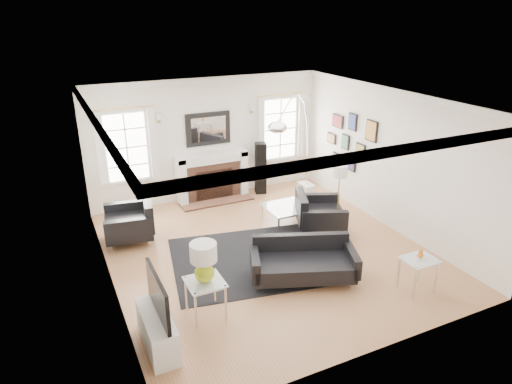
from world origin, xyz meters
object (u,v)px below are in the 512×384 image
armchair_right (317,215)px  arc_floor_lamp (294,147)px  fireplace (212,177)px  coffee_table (286,208)px  armchair_left (132,223)px  gourd_lamp (204,260)px  sofa (303,262)px

armchair_right → arc_floor_lamp: bearing=82.8°
fireplace → coffee_table: bearing=-64.5°
fireplace → armchair_right: size_ratio=1.34×
coffee_table → arc_floor_lamp: size_ratio=0.32×
armchair_right → coffee_table: bearing=120.4°
armchair_right → armchair_left: bearing=160.1°
armchair_left → coffee_table: bearing=-11.5°
coffee_table → armchair_left: bearing=168.5°
armchair_right → gourd_lamp: 3.37m
sofa → armchair_left: (-2.27, 2.58, 0.07)m
fireplace → arc_floor_lamp: 2.10m
fireplace → sofa: (0.14, -3.87, -0.24)m
coffee_table → arc_floor_lamp: 1.37m
sofa → gourd_lamp: gourd_lamp is taller
sofa → armchair_right: armchair_right is taller
sofa → arc_floor_lamp: size_ratio=0.72×
sofa → coffee_table: size_ratio=2.26×
sofa → coffee_table: sofa is taller
sofa → arc_floor_lamp: 3.12m
armchair_left → gourd_lamp: (0.48, -2.83, 0.56)m
gourd_lamp → arc_floor_lamp: 4.24m
armchair_right → gourd_lamp: bearing=-151.4°
armchair_right → arc_floor_lamp: (0.16, 1.27, 1.04)m
sofa → armchair_left: armchair_left is taller
fireplace → sofa: size_ratio=0.90×
gourd_lamp → arc_floor_lamp: bearing=42.9°
coffee_table → gourd_lamp: bearing=-139.2°
armchair_right → coffee_table: (-0.36, 0.62, -0.04)m
sofa → armchair_right: size_ratio=1.48×
fireplace → armchair_right: fireplace is taller
fireplace → gourd_lamp: 4.46m
coffee_table → arc_floor_lamp: bearing=51.4°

